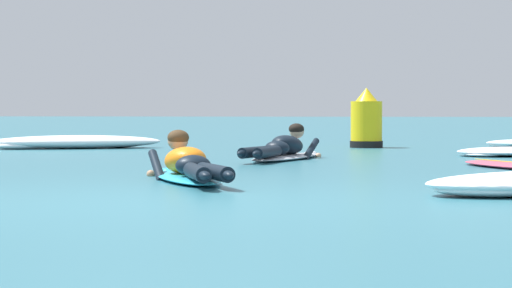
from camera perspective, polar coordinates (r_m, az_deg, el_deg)
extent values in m
plane|color=#2D6B7A|center=(17.77, 1.66, -0.27)|extent=(120.00, 120.00, 0.00)
ellipsoid|color=#2DB2D1|center=(10.05, -3.88, -1.86)|extent=(1.23, 2.09, 0.07)
ellipsoid|color=#2DB2D1|center=(11.01, -4.86, -1.47)|extent=(0.24, 0.25, 0.06)
ellipsoid|color=orange|center=(10.09, -3.93, -0.90)|extent=(0.62, 0.76, 0.34)
ellipsoid|color=black|center=(9.72, -3.50, -1.19)|extent=(0.42, 0.39, 0.20)
cylinder|color=black|center=(9.16, -3.29, -1.58)|extent=(0.39, 0.81, 0.14)
ellipsoid|color=black|center=(8.76, -2.90, -1.74)|extent=(0.17, 0.24, 0.08)
cylinder|color=black|center=(9.20, -2.31, -1.56)|extent=(0.47, 0.79, 0.14)
ellipsoid|color=black|center=(8.81, -1.58, -1.72)|extent=(0.17, 0.24, 0.08)
cylinder|color=black|center=(10.41, -5.51, -1.26)|extent=(0.30, 0.58, 0.34)
sphere|color=tan|center=(10.80, -5.84, -1.67)|extent=(0.09, 0.09, 0.09)
cylinder|color=black|center=(10.48, -3.12, -1.23)|extent=(0.30, 0.58, 0.34)
sphere|color=tan|center=(10.84, -3.51, -1.65)|extent=(0.09, 0.09, 0.09)
sphere|color=tan|center=(10.46, -4.35, 0.20)|extent=(0.21, 0.21, 0.21)
ellipsoid|color=#47331E|center=(10.44, -4.33, 0.36)|extent=(0.28, 0.27, 0.16)
ellipsoid|color=silver|center=(14.14, 1.67, -0.72)|extent=(1.06, 2.30, 0.07)
ellipsoid|color=silver|center=(15.15, 3.04, -0.50)|extent=(0.23, 0.24, 0.06)
ellipsoid|color=black|center=(14.18, 1.74, -0.05)|extent=(0.56, 0.77, 0.35)
ellipsoid|color=black|center=(13.80, 1.18, -0.23)|extent=(0.40, 0.36, 0.20)
cylinder|color=black|center=(13.30, 0.00, -0.45)|extent=(0.39, 0.84, 0.14)
ellipsoid|color=black|center=(12.92, -0.78, -0.52)|extent=(0.15, 0.24, 0.08)
cylinder|color=black|center=(13.24, 0.65, -0.46)|extent=(0.30, 0.85, 0.14)
ellipsoid|color=black|center=(12.84, 0.08, -0.53)|extent=(0.15, 0.24, 0.08)
cylinder|color=black|center=(14.62, 1.43, -0.30)|extent=(0.23, 0.56, 0.32)
sphere|color=tan|center=(14.97, 1.91, -0.63)|extent=(0.09, 0.09, 0.09)
cylinder|color=black|center=(14.45, 3.04, -0.33)|extent=(0.23, 0.56, 0.32)
sphere|color=tan|center=(14.79, 3.47, -0.66)|extent=(0.09, 0.09, 0.09)
sphere|color=tan|center=(14.56, 2.28, 0.73)|extent=(0.21, 0.21, 0.21)
ellipsoid|color=black|center=(14.54, 2.25, 0.84)|extent=(0.26, 0.25, 0.16)
ellipsoid|color=white|center=(19.00, 13.63, -0.05)|extent=(0.72, 0.60, 0.08)
ellipsoid|color=white|center=(8.49, 13.01, -2.50)|extent=(1.00, 0.59, 0.11)
ellipsoid|color=white|center=(18.14, -9.98, 0.11)|extent=(3.06, 1.81, 0.23)
ellipsoid|color=white|center=(18.33, -7.68, 0.04)|extent=(1.06, 1.00, 0.16)
ellipsoid|color=white|center=(18.01, -12.81, -0.09)|extent=(1.13, 0.83, 0.13)
ellipsoid|color=white|center=(15.67, 13.86, -0.40)|extent=(1.95, 1.69, 0.13)
ellipsoid|color=white|center=(15.33, 12.51, -0.55)|extent=(0.72, 0.70, 0.07)
cylinder|color=yellow|center=(18.40, 6.13, 1.08)|extent=(0.56, 0.56, 0.82)
cone|color=yellow|center=(18.40, 6.14, 2.74)|extent=(0.39, 0.39, 0.24)
cylinder|color=black|center=(18.41, 6.13, -0.01)|extent=(0.59, 0.59, 0.12)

